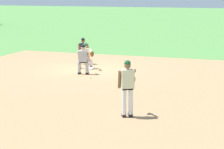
{
  "coord_description": "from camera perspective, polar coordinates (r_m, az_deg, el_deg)",
  "views": [
    {
      "loc": [
        -20.59,
        -8.25,
        4.05
      ],
      "look_at": [
        -5.29,
        -3.03,
        0.9
      ],
      "focal_mm": 70.0,
      "sensor_mm": 36.0,
      "label": 1
    }
  ],
  "objects": [
    {
      "name": "pitcher",
      "position": [
        13.97,
        2.07,
        -1.35
      ],
      "size": [
        0.84,
        0.58,
        1.86
      ],
      "color": "black",
      "rests_on": "ground"
    },
    {
      "name": "infield_dirt_patch",
      "position": [
        18.33,
        -1.03,
        -1.73
      ],
      "size": [
        18.0,
        18.0,
        0.01
      ],
      "primitive_type": "cube",
      "color": "#A87F56",
      "rests_on": "ground"
    },
    {
      "name": "umpire",
      "position": [
        24.11,
        -3.79,
        3.24
      ],
      "size": [
        0.62,
        0.68,
        1.46
      ],
      "color": "black",
      "rests_on": "ground"
    },
    {
      "name": "ground_plane",
      "position": [
        22.55,
        -2.94,
        0.66
      ],
      "size": [
        160.0,
        160.0,
        0.0
      ],
      "primitive_type": "plane",
      "color": "#518942"
    },
    {
      "name": "baseball",
      "position": [
        20.28,
        -2.82,
        -0.4
      ],
      "size": [
        0.07,
        0.07,
        0.07
      ],
      "primitive_type": "sphere",
      "color": "white",
      "rests_on": "ground"
    },
    {
      "name": "first_baseman",
      "position": [
        22.67,
        -3.43,
        2.59
      ],
      "size": [
        0.82,
        1.03,
        1.34
      ],
      "color": "black",
      "rests_on": "ground"
    },
    {
      "name": "baserunner",
      "position": [
        21.17,
        -3.8,
        2.15
      ],
      "size": [
        0.5,
        0.63,
        1.46
      ],
      "color": "black",
      "rests_on": "ground"
    },
    {
      "name": "first_base_bag",
      "position": [
        22.54,
        -2.94,
        0.78
      ],
      "size": [
        0.38,
        0.38,
        0.09
      ],
      "primitive_type": "cube",
      "color": "white",
      "rests_on": "ground"
    }
  ]
}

